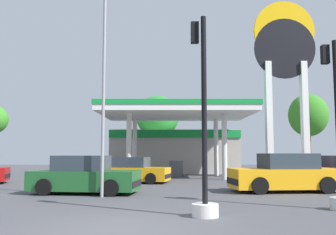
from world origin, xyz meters
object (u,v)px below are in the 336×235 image
Objects in this scene: car_2 at (85,176)px; corner_streetlamp at (104,71)px; station_pole_sign at (286,64)px; car_3 at (286,174)px; traffic_signal_0 at (204,153)px; tree_2 at (309,115)px; car_4 at (134,171)px; tree_1 at (158,117)px.

car_2 is 4.32m from corner_streetlamp.
car_3 is at bearing -108.75° from station_pole_sign.
traffic_signal_0 is 29.42m from tree_2.
station_pole_sign is 17.61m from traffic_signal_0.
car_4 is (1.42, 5.47, -0.05)m from car_2.
car_4 is at bearing 145.33° from car_3.
station_pole_sign is 14.79m from tree_1.
corner_streetlamp reaches higher than car_2.
tree_1 is at bearing 178.97° from tree_2.
corner_streetlamp is at bearing -133.41° from station_pole_sign.
tree_2 is (12.73, 26.26, 3.66)m from traffic_signal_0.
tree_1 is (2.34, 21.10, 4.48)m from car_2.
car_4 is 16.30m from tree_1.
car_2 is 0.60× the size of tree_2.
traffic_signal_0 is at bearing -115.86° from tree_2.
car_3 is 0.88× the size of traffic_signal_0.
station_pole_sign is at bearing -116.93° from tree_2.
car_2 is at bearing -104.58° from car_4.
station_pole_sign reaches higher than traffic_signal_0.
car_2 is at bearing 128.17° from traffic_signal_0.
car_4 is at bearing -157.39° from station_pole_sign.
tree_2 is 0.93× the size of corner_streetlamp.
car_4 is at bearing -93.36° from tree_1.
tree_2 is at bearing -1.03° from tree_1.
traffic_signal_0 is at bearing -51.83° from car_2.
station_pole_sign is at bearing 22.61° from car_4.
traffic_signal_0 is (-7.01, -15.00, -6.00)m from station_pole_sign.
traffic_signal_0 reaches higher than car_3.
corner_streetlamp is at bearing 129.65° from traffic_signal_0.
car_3 is 22.39m from tree_2.
car_3 is 1.11× the size of car_4.
station_pole_sign reaches higher than car_2.
car_3 is at bearing -113.45° from tree_2.
station_pole_sign is 1.63× the size of tree_2.
car_4 is at bearing 75.42° from car_2.
station_pole_sign is 15.36m from corner_streetlamp.
car_3 is 21.68m from tree_1.
car_3 is (8.27, 0.73, 0.04)m from car_2.
tree_2 is (8.72, 20.11, 4.55)m from car_3.
car_2 is 0.56× the size of corner_streetlamp.
corner_streetlamp is at bearing -56.54° from car_2.
corner_streetlamp is at bearing -164.00° from car_3.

